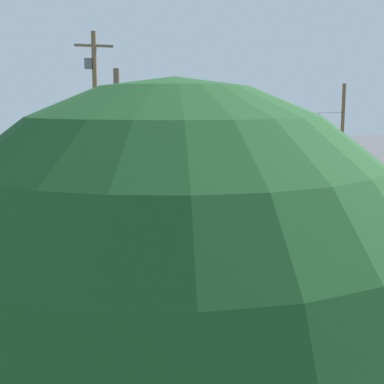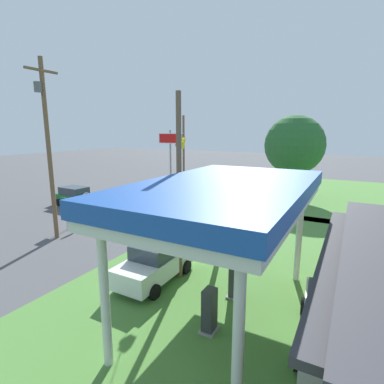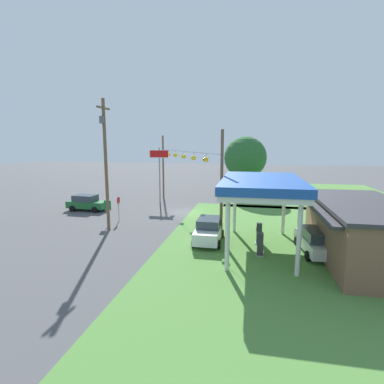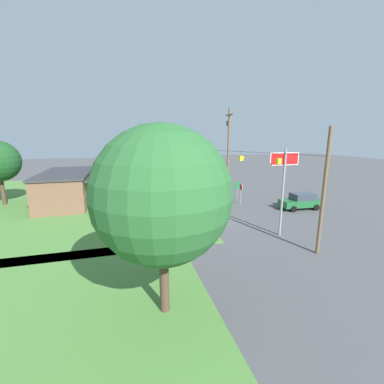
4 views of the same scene
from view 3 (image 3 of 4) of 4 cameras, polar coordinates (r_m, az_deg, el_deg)
name	(u,v)px [view 3 (image 3 of 4)]	position (r m, az deg, el deg)	size (l,w,h in m)	color
ground_plane	(184,213)	(33.80, -1.50, -3.93)	(160.00, 160.00, 0.00)	#4C4C4F
grass_verge_station_corner	(368,267)	(22.33, 30.56, -12.26)	(36.00, 28.00, 0.04)	#4C7F38
grass_verge_opposite_corner	(308,194)	(49.52, 21.17, -0.29)	(24.00, 24.00, 0.04)	#4C7F38
gas_station_canopy	(262,186)	(21.80, 13.12, 1.18)	(9.69, 5.52, 5.27)	silver
gas_station_store	(362,231)	(23.20, 29.59, -6.40)	(11.58, 6.04, 3.85)	brown
fuel_pump_near	(259,234)	(23.91, 12.66, -7.83)	(0.71, 0.56, 1.65)	gray
fuel_pump_far	(260,245)	(21.47, 12.83, -9.84)	(0.71, 0.56, 1.65)	gray
car_at_pumps_front	(209,230)	(23.71, 3.21, -7.28)	(4.39, 2.13, 1.90)	white
car_at_pumps_rear	(316,241)	(23.05, 22.58, -8.59)	(5.08, 2.45, 1.82)	white
car_on_crossroad	(87,203)	(36.74, -19.37, -1.90)	(2.26, 4.65, 1.81)	#1E602D
stop_sign_roadside	(118,203)	(30.73, -13.85, -2.08)	(0.80, 0.08, 2.50)	#99999E
stop_sign_overhead	(159,163)	(39.07, -6.25, 5.48)	(0.22, 2.56, 7.17)	gray
route_sign	(108,208)	(29.38, -15.76, -2.88)	(0.10, 0.70, 2.40)	gray
utility_pole_main	(105,159)	(27.14, -16.16, 6.05)	(2.20, 0.44, 11.47)	brown
signal_span_gantry	(184,169)	(33.04, -1.56, 4.31)	(17.90, 10.24, 8.78)	brown
tree_west_verge	(245,158)	(44.21, 10.11, 6.46)	(6.10, 6.10, 8.71)	#4C3828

